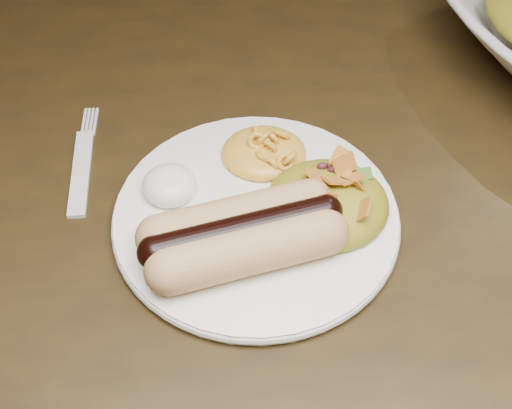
{
  "coord_description": "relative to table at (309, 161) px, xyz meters",
  "views": [
    {
      "loc": [
        -0.08,
        -0.53,
        1.2
      ],
      "look_at": [
        -0.06,
        -0.16,
        0.77
      ],
      "focal_mm": 50.0,
      "sensor_mm": 36.0,
      "label": 1
    }
  ],
  "objects": [
    {
      "name": "mac_and_cheese",
      "position": [
        -0.05,
        -0.1,
        0.12
      ],
      "size": [
        0.09,
        0.08,
        0.03
      ],
      "primitive_type": "ellipsoid",
      "rotation": [
        0.0,
        0.0,
        0.24
      ],
      "color": "yellow",
      "rests_on": "plate"
    },
    {
      "name": "taco_salad",
      "position": [
        -0.01,
        -0.16,
        0.12
      ],
      "size": [
        0.1,
        0.09,
        0.04
      ],
      "rotation": [
        0.0,
        0.0,
        0.38
      ],
      "color": "#A76709",
      "rests_on": "plate"
    },
    {
      "name": "table",
      "position": [
        0.0,
        0.0,
        0.0
      ],
      "size": [
        1.6,
        0.9,
        0.75
      ],
      "color": "black",
      "rests_on": "floor"
    },
    {
      "name": "sour_cream",
      "position": [
        -0.13,
        -0.13,
        0.12
      ],
      "size": [
        0.05,
        0.05,
        0.03
      ],
      "primitive_type": "ellipsoid",
      "rotation": [
        0.0,
        0.0,
        0.07
      ],
      "color": "white",
      "rests_on": "plate"
    },
    {
      "name": "fork",
      "position": [
        -0.21,
        -0.1,
        0.09
      ],
      "size": [
        0.02,
        0.13,
        0.0
      ],
      "primitive_type": "cube",
      "rotation": [
        0.0,
        0.0,
        0.04
      ],
      "color": "silver",
      "rests_on": "table"
    },
    {
      "name": "hotdog",
      "position": [
        -0.07,
        -0.2,
        0.12
      ],
      "size": [
        0.13,
        0.1,
        0.04
      ],
      "rotation": [
        0.0,
        0.0,
        0.26
      ],
      "color": "tan",
      "rests_on": "plate"
    },
    {
      "name": "plate",
      "position": [
        -0.06,
        -0.16,
        0.1
      ],
      "size": [
        0.29,
        0.29,
        0.01
      ],
      "primitive_type": "cylinder",
      "rotation": [
        0.0,
        0.0,
        -0.34
      ],
      "color": "white",
      "rests_on": "table"
    }
  ]
}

